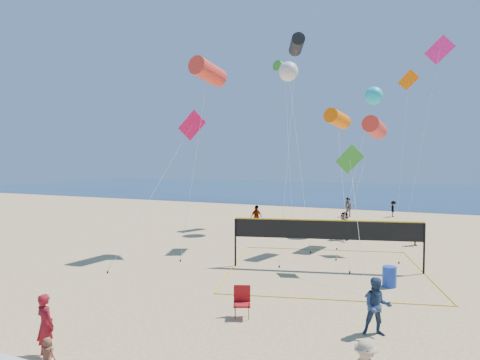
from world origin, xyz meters
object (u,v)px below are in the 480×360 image
at_px(camp_chair, 242,300).
at_px(trash_barrel, 389,277).
at_px(volleyball_net, 327,235).
at_px(woman, 45,325).

height_order(camp_chair, trash_barrel, camp_chair).
xyz_separation_m(trash_barrel, volleyball_net, (-3.13, 1.73, 1.30)).
relative_size(woman, camp_chair, 1.47).
relative_size(trash_barrel, volleyball_net, 0.08).
distance_m(trash_barrel, volleyball_net, 3.81).
bearing_deg(camp_chair, volleyball_net, 57.19).
bearing_deg(woman, volleyball_net, -102.02).
bearing_deg(trash_barrel, camp_chair, -127.68).
bearing_deg(camp_chair, woman, -151.05).
height_order(trash_barrel, volleyball_net, volleyball_net).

